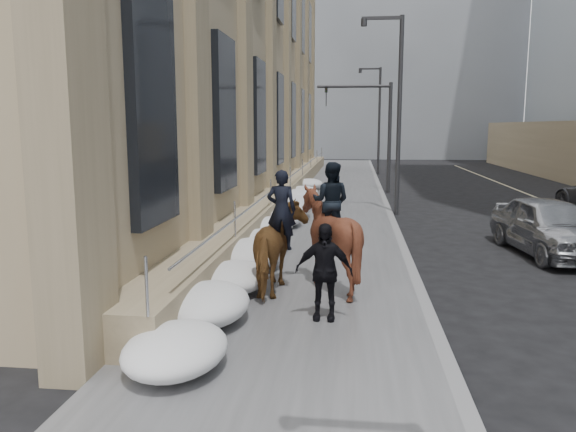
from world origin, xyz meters
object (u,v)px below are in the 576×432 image
object	(u,v)px
mounted_horse_right	(329,235)
mounted_horse_left	(281,244)
car_silver	(549,226)
pedestrian	(324,271)

from	to	relation	value
mounted_horse_right	mounted_horse_left	bearing A→B (deg)	31.57
mounted_horse_right	car_silver	world-z (taller)	mounted_horse_right
mounted_horse_right	pedestrian	bearing A→B (deg)	101.34
mounted_horse_right	pedestrian	distance (m)	2.08
pedestrian	car_silver	world-z (taller)	pedestrian
mounted_horse_right	pedestrian	world-z (taller)	mounted_horse_right
pedestrian	car_silver	distance (m)	8.93
mounted_horse_left	pedestrian	distance (m)	1.97
car_silver	mounted_horse_right	bearing A→B (deg)	-150.66
mounted_horse_right	pedestrian	xyz separation A→B (m)	(0.00, -2.06, -0.29)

